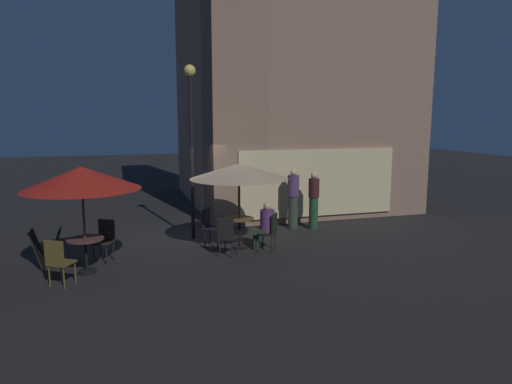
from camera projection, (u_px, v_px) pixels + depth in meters
name	position (u px, v px, depth m)	size (l,w,h in m)	color
ground_plane	(190.00, 239.00, 12.68)	(60.00, 60.00, 0.00)	black
cafe_building	(261.00, 68.00, 16.01)	(7.40, 8.13, 9.95)	#9A755E
street_lamp_near_corner	(191.00, 125.00, 12.21)	(0.30, 0.30, 4.64)	black
menu_sandwich_board	(46.00, 248.00, 10.18)	(0.63, 0.56, 0.84)	black
cafe_table_0	(239.00, 226.00, 11.65)	(0.73, 0.73, 0.78)	black
cafe_table_1	(86.00, 247.00, 9.81)	(0.77, 0.77, 0.76)	black
patio_umbrella_0	(239.00, 171.00, 11.43)	(2.45, 2.45, 2.16)	black
patio_umbrella_1	(81.00, 178.00, 9.58)	(2.42, 2.42, 2.29)	black
cafe_chair_0	(210.00, 223.00, 11.86)	(0.59, 0.59, 1.00)	black
cafe_chair_1	(227.00, 234.00, 10.93)	(0.57, 0.57, 0.95)	black
cafe_chair_2	(271.00, 229.00, 11.40)	(0.56, 0.56, 0.95)	black
cafe_chair_3	(58.00, 259.00, 9.00)	(0.58, 0.58, 0.95)	brown
cafe_chair_4	(105.00, 237.00, 10.60)	(0.53, 0.53, 0.97)	black
patron_seated_0	(265.00, 223.00, 11.43)	(0.54, 0.51, 1.23)	#324429
patron_standing_1	(314.00, 200.00, 13.66)	(0.31, 0.31, 1.71)	#26492A
patron_standing_2	(293.00, 198.00, 13.74)	(0.34, 0.34, 1.78)	#354137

